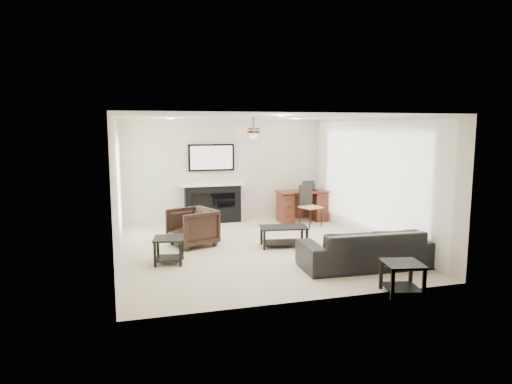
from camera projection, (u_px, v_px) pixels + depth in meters
The scene contains 10 objects.
room_shell at pixel (263, 160), 8.64m from camera, with size 5.50×5.54×2.52m.
sofa at pixel (367, 248), 7.57m from camera, with size 2.22×0.87×0.65m, color black.
armchair at pixel (192, 227), 8.91m from camera, with size 0.79×0.81×0.74m, color black.
coffee_table at pixel (284, 237), 8.87m from camera, with size 0.90×0.50×0.40m, color black.
end_table_near at pixel (402, 278), 6.36m from camera, with size 0.52×0.52×0.45m, color black.
end_table_left at pixel (169, 250), 7.78m from camera, with size 0.50×0.50×0.45m, color black.
fireplace_unit at pixel (213, 184), 10.99m from camera, with size 1.52×0.34×1.91m, color black.
desk at pixel (302, 206), 11.22m from camera, with size 1.22×0.56×0.76m, color #441B11.
desk_chair at pixel (311, 206), 10.68m from camera, with size 0.42×0.44×0.97m, color black.
laptop at pixel (310, 186), 11.19m from camera, with size 0.33×0.24×0.23m, color black.
Camera 1 is at (-2.30, -8.20, 2.32)m, focal length 32.00 mm.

